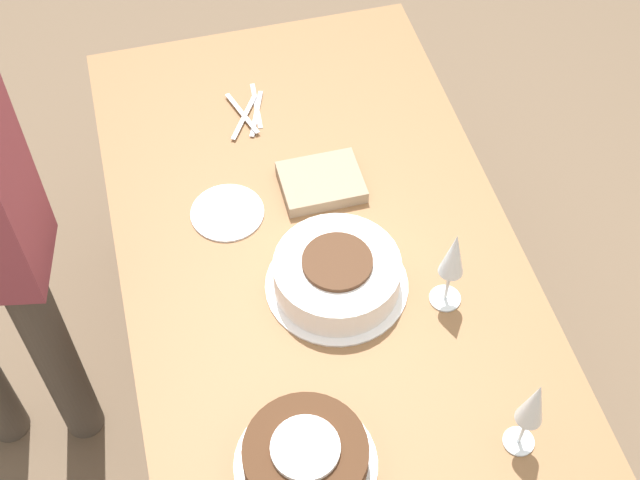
# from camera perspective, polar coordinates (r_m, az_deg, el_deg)

# --- Properties ---
(ground_plane) EXTENTS (12.00, 12.00, 0.00)m
(ground_plane) POSITION_cam_1_polar(r_m,az_deg,el_deg) (2.74, 0.00, -10.36)
(ground_plane) COLOR brown
(dining_table) EXTENTS (1.67, 0.93, 0.76)m
(dining_table) POSITION_cam_1_polar(r_m,az_deg,el_deg) (2.17, 0.00, -2.48)
(dining_table) COLOR brown
(dining_table) RESTS_ON ground_plane
(cake_center_white) EXTENTS (0.33, 0.33, 0.10)m
(cake_center_white) POSITION_cam_1_polar(r_m,az_deg,el_deg) (2.00, 1.09, -2.21)
(cake_center_white) COLOR white
(cake_center_white) RESTS_ON dining_table
(cake_front_chocolate) EXTENTS (0.29, 0.29, 0.08)m
(cake_front_chocolate) POSITION_cam_1_polar(r_m,az_deg,el_deg) (1.79, -0.93, -13.70)
(cake_front_chocolate) COLOR white
(cake_front_chocolate) RESTS_ON dining_table
(wine_glass_near) EXTENTS (0.07, 0.07, 0.23)m
(wine_glass_near) POSITION_cam_1_polar(r_m,az_deg,el_deg) (1.90, 8.52, -1.10)
(wine_glass_near) COLOR silver
(wine_glass_near) RESTS_ON dining_table
(wine_glass_far) EXTENTS (0.06, 0.06, 0.24)m
(wine_glass_far) POSITION_cam_1_polar(r_m,az_deg,el_deg) (1.75, 13.51, -10.24)
(wine_glass_far) COLOR silver
(wine_glass_far) RESTS_ON dining_table
(dessert_plate_left) EXTENTS (0.18, 0.18, 0.01)m
(dessert_plate_left) POSITION_cam_1_polar(r_m,az_deg,el_deg) (2.17, -5.95, 1.75)
(dessert_plate_left) COLOR silver
(dessert_plate_left) RESTS_ON dining_table
(fork_pile) EXTENTS (0.20, 0.12, 0.01)m
(fork_pile) POSITION_cam_1_polar(r_m,az_deg,el_deg) (2.39, -4.52, 8.15)
(fork_pile) COLOR silver
(fork_pile) RESTS_ON dining_table
(napkin_stack) EXTENTS (0.16, 0.20, 0.03)m
(napkin_stack) POSITION_cam_1_polar(r_m,az_deg,el_deg) (2.20, 0.08, 3.72)
(napkin_stack) COLOR gray
(napkin_stack) RESTS_ON dining_table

